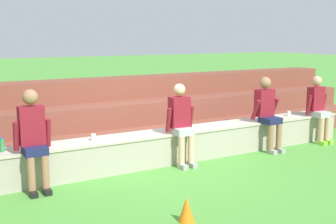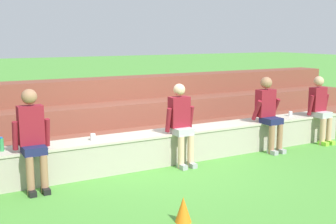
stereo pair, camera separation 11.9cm
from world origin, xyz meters
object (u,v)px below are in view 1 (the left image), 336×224
at_px(person_center, 181,122).
at_px(person_far_right, 318,107).
at_px(plastic_cup_middle, 289,113).
at_px(plastic_cup_right_end, 93,137).
at_px(sports_cone, 187,209).
at_px(person_left_of_center, 33,136).
at_px(person_right_of_center, 268,111).
at_px(water_bottle_near_right, 190,124).
at_px(water_bottle_near_left, 2,145).

relative_size(person_center, person_far_right, 1.02).
bearing_deg(plastic_cup_middle, person_center, -173.80).
xyz_separation_m(person_far_right, plastic_cup_right_end, (-4.89, 0.29, -0.14)).
bearing_deg(sports_cone, person_left_of_center, 122.64).
distance_m(person_right_of_center, water_bottle_near_right, 1.68).
distance_m(person_right_of_center, sports_cone, 3.87).
height_order(person_far_right, water_bottle_near_right, person_far_right).
bearing_deg(person_center, water_bottle_near_right, 37.80).
relative_size(person_right_of_center, plastic_cup_right_end, 13.36).
xyz_separation_m(person_right_of_center, plastic_cup_right_end, (-3.50, 0.26, -0.18)).
bearing_deg(water_bottle_near_right, person_left_of_center, -174.37).
bearing_deg(plastic_cup_middle, water_bottle_near_right, -178.94).
xyz_separation_m(person_right_of_center, sports_cone, (-3.20, -2.08, -0.63)).
height_order(water_bottle_near_right, plastic_cup_right_end, water_bottle_near_right).
bearing_deg(person_far_right, plastic_cup_right_end, 176.58).
bearing_deg(water_bottle_near_left, person_left_of_center, -38.09).
bearing_deg(sports_cone, plastic_cup_middle, 30.19).
height_order(plastic_cup_middle, sports_cone, plastic_cup_middle).
relative_size(person_right_of_center, water_bottle_near_left, 6.80).
relative_size(plastic_cup_right_end, sports_cone, 0.34).
height_order(person_left_of_center, person_far_right, person_left_of_center).
height_order(water_bottle_near_left, plastic_cup_middle, water_bottle_near_left).
xyz_separation_m(person_right_of_center, plastic_cup_middle, (0.88, 0.29, -0.18)).
bearing_deg(person_far_right, water_bottle_near_left, 177.29).
height_order(person_right_of_center, sports_cone, person_right_of_center).
bearing_deg(person_right_of_center, water_bottle_near_right, 171.55).
bearing_deg(person_center, plastic_cup_middle, 6.20).
height_order(water_bottle_near_right, sports_cone, water_bottle_near_right).
distance_m(water_bottle_near_left, plastic_cup_middle, 5.78).
xyz_separation_m(water_bottle_near_right, sports_cone, (-1.55, -2.33, -0.50)).
bearing_deg(plastic_cup_middle, plastic_cup_right_end, -179.55).
xyz_separation_m(person_center, water_bottle_near_left, (-2.90, 0.28, -0.11)).
bearing_deg(water_bottle_near_right, person_center, -142.20).
bearing_deg(person_center, person_far_right, -0.24).
bearing_deg(water_bottle_near_left, plastic_cup_middle, 0.29).
relative_size(water_bottle_near_left, plastic_cup_middle, 2.09).
bearing_deg(sports_cone, water_bottle_near_right, 56.38).
height_order(person_left_of_center, person_right_of_center, person_left_of_center).
height_order(water_bottle_near_right, water_bottle_near_left, water_bottle_near_left).
xyz_separation_m(water_bottle_near_left, plastic_cup_right_end, (1.40, -0.01, -0.05)).
relative_size(plastic_cup_middle, plastic_cup_right_end, 0.94).
xyz_separation_m(water_bottle_near_right, plastic_cup_middle, (2.53, 0.05, -0.04)).
relative_size(person_far_right, water_bottle_near_right, 6.89).
distance_m(person_left_of_center, water_bottle_near_right, 2.88).
relative_size(water_bottle_near_right, water_bottle_near_left, 0.96).
bearing_deg(person_center, person_right_of_center, 0.57).
relative_size(person_center, person_right_of_center, 0.98).
height_order(person_left_of_center, plastic_cup_right_end, person_left_of_center).
bearing_deg(water_bottle_near_right, water_bottle_near_left, 179.68).
relative_size(person_left_of_center, plastic_cup_right_end, 13.70).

